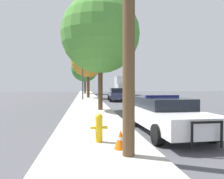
# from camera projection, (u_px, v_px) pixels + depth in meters

# --- Properties ---
(ground_plane) EXTENTS (110.00, 110.00, 0.00)m
(ground_plane) POSITION_uv_depth(u_px,v_px,m) (217.00, 129.00, 9.09)
(ground_plane) COLOR #4F4F54
(sidewalk_left) EXTENTS (3.00, 110.00, 0.13)m
(sidewalk_left) POSITION_uv_depth(u_px,v_px,m) (95.00, 131.00, 8.44)
(sidewalk_left) COLOR #BCB7AD
(sidewalk_left) RESTS_ON ground_plane
(police_car) EXTENTS (2.23, 5.39, 1.43)m
(police_car) POSITION_uv_depth(u_px,v_px,m) (164.00, 114.00, 8.38)
(police_car) COLOR white
(police_car) RESTS_ON ground_plane
(fire_hydrant) EXTENTS (0.51, 0.22, 0.85)m
(fire_hydrant) POSITION_uv_depth(u_px,v_px,m) (99.00, 127.00, 6.49)
(fire_hydrant) COLOR gold
(fire_hydrant) RESTS_ON sidewalk_left
(traffic_light) EXTENTS (3.50, 0.35, 4.81)m
(traffic_light) POSITION_uv_depth(u_px,v_px,m) (95.00, 71.00, 25.91)
(traffic_light) COLOR #424247
(traffic_light) RESTS_ON sidewalk_left
(car_background_midblock) EXTENTS (2.00, 4.37, 1.49)m
(car_background_midblock) POSITION_uv_depth(u_px,v_px,m) (117.00, 94.00, 24.95)
(car_background_midblock) COLOR #333856
(car_background_midblock) RESTS_ON ground_plane
(car_background_oncoming) EXTENTS (2.14, 4.58, 1.48)m
(car_background_oncoming) POSITION_uv_depth(u_px,v_px,m) (126.00, 91.00, 37.37)
(car_background_oncoming) COLOR #474C51
(car_background_oncoming) RESTS_ON ground_plane
(box_truck) EXTENTS (2.77, 6.88, 3.41)m
(box_truck) POSITION_uv_depth(u_px,v_px,m) (122.00, 85.00, 40.18)
(box_truck) COLOR #B7B7BC
(box_truck) RESTS_ON ground_plane
(tree_sidewalk_near) EXTENTS (5.40, 5.40, 7.91)m
(tree_sidewalk_near) POSITION_uv_depth(u_px,v_px,m) (100.00, 34.00, 15.00)
(tree_sidewalk_near) COLOR #4C3823
(tree_sidewalk_near) RESTS_ON sidewalk_left
(tree_sidewalk_mid) EXTENTS (4.70, 4.70, 7.48)m
(tree_sidewalk_mid) POSITION_uv_depth(u_px,v_px,m) (88.00, 60.00, 29.85)
(tree_sidewalk_mid) COLOR #4C3823
(tree_sidewalk_mid) RESTS_ON sidewalk_left
(tree_sidewalk_far) EXTENTS (5.53, 5.53, 7.93)m
(tree_sidewalk_far) POSITION_uv_depth(u_px,v_px,m) (85.00, 68.00, 44.12)
(tree_sidewalk_far) COLOR brown
(tree_sidewalk_far) RESTS_ON sidewalk_left
(traffic_cone) EXTENTS (0.35, 0.35, 0.51)m
(traffic_cone) POSITION_uv_depth(u_px,v_px,m) (121.00, 139.00, 5.78)
(traffic_cone) COLOR orange
(traffic_cone) RESTS_ON sidewalk_left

